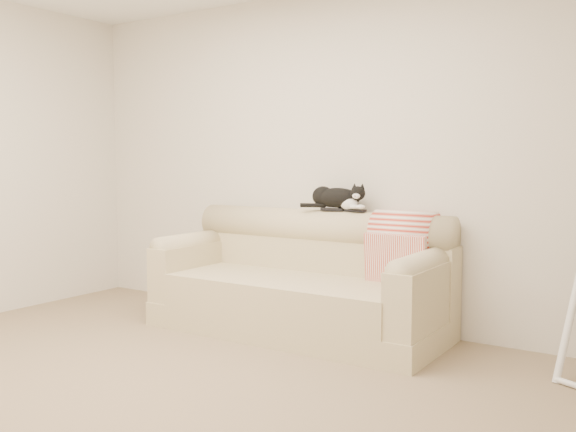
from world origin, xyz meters
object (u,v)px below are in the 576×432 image
(remote_a, at_px, (332,209))
(tuxedo_cat, at_px, (337,198))
(sofa, at_px, (302,284))
(remote_b, at_px, (355,210))

(remote_a, height_order, tuxedo_cat, tuxedo_cat)
(tuxedo_cat, bearing_deg, sofa, -123.43)
(remote_b, distance_m, tuxedo_cat, 0.19)
(sofa, bearing_deg, remote_b, 35.74)
(remote_b, relative_size, tuxedo_cat, 0.33)
(sofa, xyz_separation_m, remote_a, (0.13, 0.23, 0.56))
(remote_a, bearing_deg, remote_b, 1.65)
(remote_a, distance_m, remote_b, 0.19)
(sofa, xyz_separation_m, tuxedo_cat, (0.16, 0.25, 0.65))
(tuxedo_cat, bearing_deg, remote_a, -150.79)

